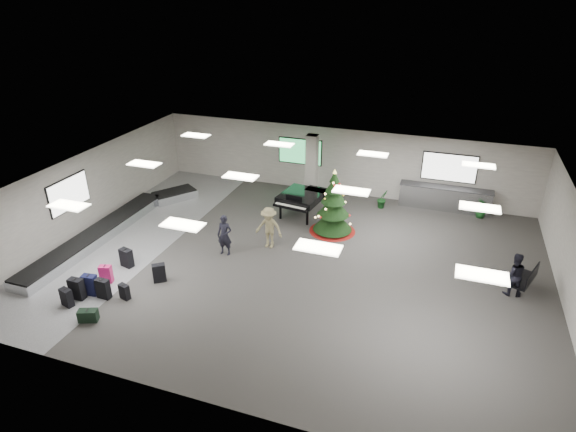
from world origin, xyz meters
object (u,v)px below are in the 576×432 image
(potted_plant_right, at_px, (481,209))
(christmas_tree, at_px, (333,211))
(service_counter, at_px, (445,198))
(pink_suitcase, at_px, (106,274))
(baggage_carousel, at_px, (114,226))
(traveler_bench, at_px, (513,274))
(grand_piano, at_px, (301,197))
(traveler_b, at_px, (269,228))
(traveler_a, at_px, (225,235))
(potted_plant_left, at_px, (382,199))
(bench, at_px, (528,278))

(potted_plant_right, bearing_deg, christmas_tree, -149.78)
(service_counter, relative_size, pink_suitcase, 6.15)
(baggage_carousel, height_order, traveler_bench, traveler_bench)
(grand_piano, relative_size, traveler_b, 1.39)
(grand_piano, relative_size, traveler_bench, 1.54)
(grand_piano, distance_m, potted_plant_right, 7.93)
(pink_suitcase, height_order, traveler_a, traveler_a)
(potted_plant_left, relative_size, potted_plant_right, 1.11)
(pink_suitcase, distance_m, traveler_a, 4.36)
(traveler_bench, distance_m, potted_plant_right, 5.90)
(baggage_carousel, relative_size, grand_piano, 4.16)
(service_counter, distance_m, potted_plant_right, 1.63)
(bench, distance_m, potted_plant_left, 7.56)
(traveler_b, bearing_deg, service_counter, 45.49)
(grand_piano, distance_m, bench, 9.42)
(potted_plant_left, distance_m, potted_plant_right, 4.28)
(service_counter, height_order, grand_piano, grand_piano)
(baggage_carousel, height_order, service_counter, service_counter)
(potted_plant_right, bearing_deg, service_counter, 166.26)
(christmas_tree, xyz_separation_m, potted_plant_right, (5.84, 3.40, -0.54))
(service_counter, relative_size, grand_piano, 1.73)
(christmas_tree, bearing_deg, service_counter, 41.63)
(christmas_tree, distance_m, bench, 7.49)
(baggage_carousel, bearing_deg, traveler_bench, 1.94)
(traveler_a, bearing_deg, traveler_bench, 2.79)
(service_counter, distance_m, christmas_tree, 5.71)
(baggage_carousel, height_order, potted_plant_left, potted_plant_left)
(grand_piano, xyz_separation_m, traveler_bench, (8.39, -3.43, -0.11))
(traveler_bench, bearing_deg, traveler_b, -11.77)
(baggage_carousel, relative_size, christmas_tree, 3.53)
(christmas_tree, distance_m, traveler_bench, 7.12)
(service_counter, xyz_separation_m, traveler_b, (-6.26, -5.88, 0.29))
(baggage_carousel, relative_size, pink_suitcase, 14.74)
(service_counter, height_order, potted_plant_left, service_counter)
(grand_piano, relative_size, potted_plant_right, 2.93)
(traveler_b, xyz_separation_m, potted_plant_left, (3.58, 5.10, -0.40))
(baggage_carousel, distance_m, traveler_bench, 15.29)
(bench, distance_m, traveler_bench, 0.69)
(grand_piano, height_order, bench, grand_piano)
(traveler_a, xyz_separation_m, traveler_bench, (10.07, 0.71, -0.04))
(traveler_a, height_order, traveler_b, traveler_b)
(baggage_carousel, distance_m, potted_plant_right, 15.75)
(pink_suitcase, bearing_deg, christmas_tree, 28.31)
(pink_suitcase, bearing_deg, service_counter, 27.31)
(baggage_carousel, xyz_separation_m, service_counter, (12.84, 6.73, 0.33))
(bench, height_order, potted_plant_left, potted_plant_left)
(service_counter, height_order, potted_plant_right, service_counter)
(pink_suitcase, relative_size, traveler_b, 0.39)
(traveler_b, bearing_deg, grand_piano, 86.79)
(christmas_tree, relative_size, potted_plant_left, 3.12)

